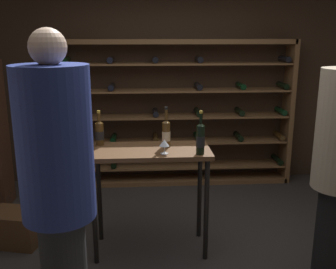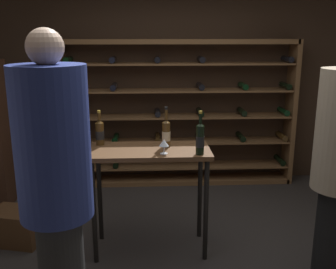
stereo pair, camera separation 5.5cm
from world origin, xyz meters
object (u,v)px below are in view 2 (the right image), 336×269
object	(u,v)px
wine_rack	(179,114)
wine_bottle_green_slim	(166,133)
tasting_table	(150,164)
wine_bottle_black_capsule	(100,132)
wine_glass_stemmed_right	(164,143)
wine_bottle_gold_foil	(200,138)
wine_crate	(17,226)
person_guest_blue_shirt	(55,178)

from	to	relation	value
wine_rack	wine_bottle_green_slim	world-z (taller)	wine_rack
tasting_table	wine_bottle_black_capsule	xyz separation A→B (m)	(-0.45, 0.16, 0.26)
wine_rack	wine_bottle_black_capsule	xyz separation A→B (m)	(-0.85, -1.54, 0.14)
wine_bottle_black_capsule	wine_glass_stemmed_right	distance (m)	0.66
wine_bottle_gold_foil	wine_glass_stemmed_right	xyz separation A→B (m)	(-0.30, 0.03, -0.05)
wine_rack	wine_glass_stemmed_right	size ratio (longest dim) A/B	24.17
wine_bottle_black_capsule	wine_glass_stemmed_right	size ratio (longest dim) A/B	2.53
wine_bottle_black_capsule	wine_crate	bearing A→B (deg)	178.35
wine_bottle_green_slim	wine_glass_stemmed_right	size ratio (longest dim) A/B	2.89
wine_rack	wine_crate	xyz separation A→B (m)	(-1.69, -1.51, -0.79)
wine_rack	person_guest_blue_shirt	bearing A→B (deg)	-109.66
wine_bottle_gold_foil	wine_glass_stemmed_right	bearing A→B (deg)	174.88
wine_rack	wine_bottle_green_slim	size ratio (longest dim) A/B	8.36
person_guest_blue_shirt	wine_glass_stemmed_right	distance (m)	1.13
person_guest_blue_shirt	wine_bottle_gold_foil	world-z (taller)	person_guest_blue_shirt
wine_bottle_black_capsule	wine_bottle_gold_foil	size ratio (longest dim) A/B	0.86
wine_rack	wine_bottle_gold_foil	size ratio (longest dim) A/B	8.18
wine_bottle_gold_foil	person_guest_blue_shirt	bearing A→B (deg)	-139.65
person_guest_blue_shirt	wine_crate	world-z (taller)	person_guest_blue_shirt
wine_glass_stemmed_right	wine_crate	bearing A→B (deg)	166.65
wine_bottle_gold_foil	wine_bottle_green_slim	bearing A→B (deg)	139.02
tasting_table	wine_bottle_black_capsule	bearing A→B (deg)	160.20
tasting_table	wine_bottle_green_slim	size ratio (longest dim) A/B	2.93
wine_rack	tasting_table	bearing A→B (deg)	-103.07
person_guest_blue_shirt	wine_crate	distance (m)	1.70
wine_bottle_black_capsule	wine_bottle_gold_foil	xyz separation A→B (m)	(0.88, -0.34, 0.02)
wine_rack	wine_crate	bearing A→B (deg)	-138.19
tasting_table	wine_bottle_green_slim	world-z (taller)	wine_bottle_green_slim
tasting_table	wine_glass_stemmed_right	size ratio (longest dim) A/B	8.49
person_guest_blue_shirt	wine_glass_stemmed_right	bearing A→B (deg)	-97.35
wine_glass_stemmed_right	wine_rack	bearing A→B (deg)	81.64
wine_rack	wine_bottle_gold_foil	xyz separation A→B (m)	(0.03, -1.88, 0.17)
wine_bottle_green_slim	wine_glass_stemmed_right	xyz separation A→B (m)	(-0.03, -0.21, -0.04)
wine_bottle_gold_foil	wine_rack	bearing A→B (deg)	90.97
person_guest_blue_shirt	wine_bottle_black_capsule	size ratio (longest dim) A/B	6.27
wine_rack	person_guest_blue_shirt	size ratio (longest dim) A/B	1.52
wine_crate	person_guest_blue_shirt	bearing A→B (deg)	-59.65
wine_crate	wine_bottle_gold_foil	world-z (taller)	wine_bottle_gold_foil
wine_rack	wine_bottle_green_slim	bearing A→B (deg)	-98.45
tasting_table	wine_bottle_gold_foil	size ratio (longest dim) A/B	2.87
wine_crate	wine_bottle_green_slim	xyz separation A→B (m)	(1.45, -0.13, 0.95)
tasting_table	wine_bottle_gold_foil	xyz separation A→B (m)	(0.43, -0.18, 0.28)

